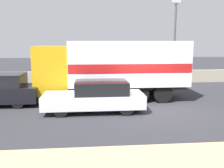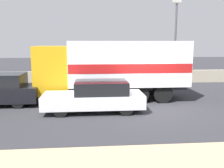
# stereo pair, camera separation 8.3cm
# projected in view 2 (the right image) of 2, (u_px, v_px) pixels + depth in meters

# --- Properties ---
(ground_plane) EXTENTS (80.00, 80.00, 0.00)m
(ground_plane) POSITION_uv_depth(u_px,v_px,m) (148.00, 108.00, 11.92)
(ground_plane) COLOR #2D2D33
(stone_wall_backdrop) EXTENTS (60.00, 0.35, 0.95)m
(stone_wall_backdrop) POSITION_uv_depth(u_px,v_px,m) (126.00, 77.00, 19.03)
(stone_wall_backdrop) COLOR #A39984
(stone_wall_backdrop) RESTS_ON ground_plane
(street_lamp) EXTENTS (0.56, 0.28, 5.99)m
(street_lamp) POSITION_uv_depth(u_px,v_px,m) (175.00, 36.00, 17.66)
(street_lamp) COLOR #4C4C51
(street_lamp) RESTS_ON ground_plane
(box_truck) EXTENTS (7.93, 2.54, 3.16)m
(box_truck) POSITION_uv_depth(u_px,v_px,m) (115.00, 66.00, 13.41)
(box_truck) COLOR gold
(box_truck) RESTS_ON ground_plane
(car_hatchback) EXTENTS (4.47, 1.73, 1.39)m
(car_hatchback) POSITION_uv_depth(u_px,v_px,m) (96.00, 96.00, 11.20)
(car_hatchback) COLOR silver
(car_hatchback) RESTS_ON ground_plane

